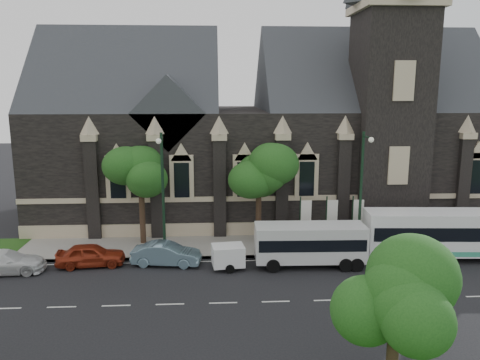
{
  "coord_description": "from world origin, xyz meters",
  "views": [
    {
      "loc": [
        -0.43,
        -24.63,
        12.01
      ],
      "look_at": [
        1.3,
        6.0,
        5.92
      ],
      "focal_mm": 34.97,
      "sensor_mm": 36.0,
      "label": 1
    }
  ],
  "objects": [
    {
      "name": "ground",
      "position": [
        0.0,
        0.0,
        0.0
      ],
      "size": [
        160.0,
        160.0,
        0.0
      ],
      "primitive_type": "plane",
      "color": "black",
      "rests_on": "ground"
    },
    {
      "name": "sidewalk",
      "position": [
        0.0,
        9.5,
        0.07
      ],
      "size": [
        80.0,
        5.0,
        0.15
      ],
      "primitive_type": "cube",
      "color": "gray",
      "rests_on": "ground"
    },
    {
      "name": "museum",
      "position": [
        5.12,
        18.78,
        8.17
      ],
      "size": [
        40.0,
        17.7,
        29.9
      ],
      "color": "black",
      "rests_on": "ground"
    },
    {
      "name": "tree_park_east",
      "position": [
        6.18,
        -9.32,
        4.62
      ],
      "size": [
        3.4,
        3.4,
        6.28
      ],
      "color": "black",
      "rests_on": "ground"
    },
    {
      "name": "tree_walk_right",
      "position": [
        3.21,
        10.71,
        5.82
      ],
      "size": [
        4.08,
        4.08,
        7.8
      ],
      "color": "black",
      "rests_on": "ground"
    },
    {
      "name": "tree_walk_left",
      "position": [
        -5.8,
        10.7,
        5.73
      ],
      "size": [
        3.91,
        3.91,
        7.64
      ],
      "color": "black",
      "rests_on": "ground"
    },
    {
      "name": "street_lamp_near",
      "position": [
        10.0,
        7.09,
        5.11
      ],
      "size": [
        0.36,
        1.88,
        9.0
      ],
      "color": "black",
      "rests_on": "ground"
    },
    {
      "name": "street_lamp_mid",
      "position": [
        -4.0,
        7.09,
        5.11
      ],
      "size": [
        0.36,
        1.88,
        9.0
      ],
      "color": "black",
      "rests_on": "ground"
    },
    {
      "name": "banner_flag_left",
      "position": [
        6.29,
        9.0,
        2.38
      ],
      "size": [
        0.9,
        0.1,
        4.0
      ],
      "color": "black",
      "rests_on": "ground"
    },
    {
      "name": "banner_flag_center",
      "position": [
        8.29,
        9.0,
        2.38
      ],
      "size": [
        0.9,
        0.1,
        4.0
      ],
      "color": "black",
      "rests_on": "ground"
    },
    {
      "name": "banner_flag_right",
      "position": [
        10.29,
        9.0,
        2.38
      ],
      "size": [
        0.9,
        0.1,
        4.0
      ],
      "color": "black",
      "rests_on": "ground"
    },
    {
      "name": "tour_coach",
      "position": [
        16.19,
        6.14,
        1.89
      ],
      "size": [
        11.99,
        3.36,
        3.46
      ],
      "rotation": [
        0.0,
        0.0,
        -0.06
      ],
      "color": "white",
      "rests_on": "ground"
    },
    {
      "name": "shuttle_bus",
      "position": [
        6.05,
        5.39,
        1.66
      ],
      "size": [
        7.5,
        2.78,
        2.87
      ],
      "rotation": [
        0.0,
        0.0,
        -0.03
      ],
      "color": "silver",
      "rests_on": "ground"
    },
    {
      "name": "box_trailer",
      "position": [
        0.45,
        5.1,
        0.92
      ],
      "size": [
        3.12,
        1.84,
        1.63
      ],
      "rotation": [
        0.0,
        0.0,
        0.12
      ],
      "color": "white",
      "rests_on": "ground"
    },
    {
      "name": "sedan",
      "position": [
        -3.78,
        6.07,
        0.78
      ],
      "size": [
        4.88,
        2.24,
        1.55
      ],
      "primitive_type": "imported",
      "rotation": [
        0.0,
        0.0,
        1.44
      ],
      "color": "#6E8E9F",
      "rests_on": "ground"
    },
    {
      "name": "car_far_red",
      "position": [
        -8.91,
        6.16,
        0.78
      ],
      "size": [
        4.71,
        2.25,
        1.55
      ],
      "primitive_type": "imported",
      "rotation": [
        0.0,
        0.0,
        1.66
      ],
      "color": "maroon",
      "rests_on": "ground"
    },
    {
      "name": "car_far_white",
      "position": [
        -14.28,
        5.23,
        0.75
      ],
      "size": [
        5.35,
        2.55,
        1.5
      ],
      "primitive_type": "imported",
      "rotation": [
        0.0,
        0.0,
        1.66
      ],
      "color": "silver",
      "rests_on": "ground"
    }
  ]
}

